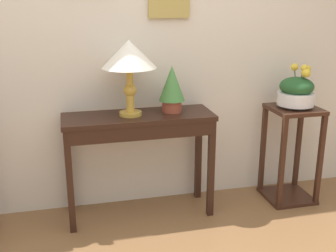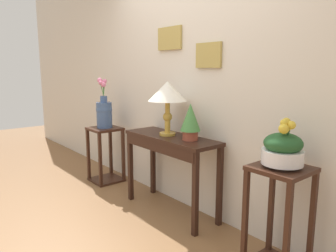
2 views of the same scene
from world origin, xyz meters
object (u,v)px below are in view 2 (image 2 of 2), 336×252
Objects in this scene: potted_plant_on_console at (190,120)px; pedestal_stand_right at (278,220)px; pedestal_stand_left at (106,155)px; console_table at (169,149)px; flower_vase_tall_left at (104,111)px; planter_bowl_wide_right at (283,149)px; table_lamp at (167,94)px.

pedestal_stand_right is at bearing -3.25° from potted_plant_on_console.
console_table is at bearing 2.27° from pedestal_stand_left.
flower_vase_tall_left is at bearing -179.17° from pedestal_stand_right.
planter_bowl_wide_right is (0.97, -0.06, -0.07)m from potted_plant_on_console.
table_lamp is 1.57× the size of planter_bowl_wide_right.
pedestal_stand_right is (1.28, -0.04, -0.81)m from table_lamp.
pedestal_stand_right is (0.97, -0.06, -0.59)m from potted_plant_on_console.
potted_plant_on_console is at bearing 3.49° from pedestal_stand_left.
flower_vase_tall_left reaches higher than potted_plant_on_console.
potted_plant_on_console reaches higher than console_table.
table_lamp is 1.21m from flower_vase_tall_left.
flower_vase_tall_left is (-1.48, -0.09, -0.06)m from potted_plant_on_console.
table_lamp is at bearing 3.44° from pedestal_stand_left.
potted_plant_on_console is (0.31, 0.02, -0.23)m from table_lamp.
console_table is 2.04× the size of table_lamp.
console_table reaches higher than pedestal_stand_right.
planter_bowl_wide_right is (2.46, 0.03, 0.55)m from pedestal_stand_left.
potted_plant_on_console is at bearing 3.50° from flower_vase_tall_left.
potted_plant_on_console is 1.49m from flower_vase_tall_left.
flower_vase_tall_left reaches higher than pedestal_stand_right.
pedestal_stand_right is (2.45, 0.04, 0.04)m from pedestal_stand_left.
potted_plant_on_console is 0.98m from planter_bowl_wide_right.
planter_bowl_wide_right is at bearing -3.32° from potted_plant_on_console.
pedestal_stand_left is 0.91× the size of pedestal_stand_right.
pedestal_stand_left is (-1.23, -0.05, -0.31)m from console_table.
flower_vase_tall_left is (-1.17, -0.07, -0.29)m from table_lamp.
potted_plant_on_console reaches higher than pedestal_stand_right.
console_table reaches higher than pedestal_stand_left.
table_lamp is 1.56× the size of potted_plant_on_console.
table_lamp is 0.85× the size of flower_vase_tall_left.
pedestal_stand_right is at bearing -0.63° from console_table.
pedestal_stand_right reaches higher than pedestal_stand_left.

